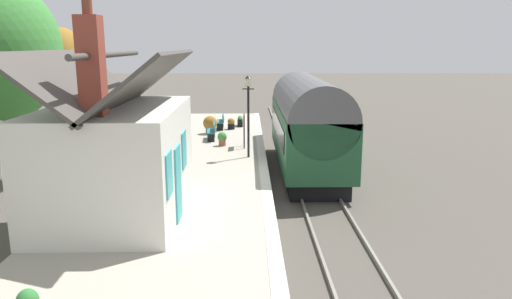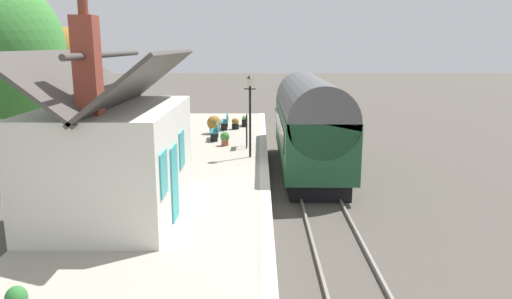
% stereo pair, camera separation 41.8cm
% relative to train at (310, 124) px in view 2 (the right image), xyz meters
% --- Properties ---
extents(ground_plane, '(160.00, 160.00, 0.00)m').
position_rel_train_xyz_m(ground_plane, '(-3.43, 0.90, -2.22)').
color(ground_plane, '#4C473F').
extents(platform, '(32.00, 6.39, 0.90)m').
position_rel_train_xyz_m(platform, '(-3.43, 5.09, -1.77)').
color(platform, '#A39B8C').
rests_on(platform, ground).
extents(platform_edge_coping, '(32.00, 0.36, 0.02)m').
position_rel_train_xyz_m(platform_edge_coping, '(-3.43, 2.08, -1.31)').
color(platform_edge_coping, beige).
rests_on(platform_edge_coping, platform).
extents(rail_near, '(52.00, 0.08, 0.14)m').
position_rel_train_xyz_m(rail_near, '(-3.43, -0.72, -2.15)').
color(rail_near, gray).
rests_on(rail_near, ground).
extents(rail_far, '(52.00, 0.08, 0.14)m').
position_rel_train_xyz_m(rail_far, '(-3.43, 0.72, -2.15)').
color(rail_far, gray).
rests_on(rail_far, ground).
extents(train, '(9.64, 2.73, 4.32)m').
position_rel_train_xyz_m(train, '(0.00, 0.00, 0.00)').
color(train, black).
rests_on(train, ground).
extents(station_building, '(6.23, 3.90, 5.86)m').
position_rel_train_xyz_m(station_building, '(-7.70, 6.48, 0.38)').
color(station_building, silver).
rests_on(station_building, platform).
extents(bench_near_building, '(1.42, 0.50, 0.88)m').
position_rel_train_xyz_m(bench_near_building, '(3.06, 4.53, -0.84)').
color(bench_near_building, '#26727F').
rests_on(bench_near_building, platform).
extents(bench_mid_platform, '(1.41, 0.48, 0.88)m').
position_rel_train_xyz_m(bench_mid_platform, '(6.23, 4.24, -0.84)').
color(bench_mid_platform, '#26727F').
rests_on(bench_mid_platform, platform).
extents(planter_edge_far, '(0.44, 0.44, 0.69)m').
position_rel_train_xyz_m(planter_edge_far, '(1.55, 3.95, -0.95)').
color(planter_edge_far, '#9E5138').
rests_on(planter_edge_far, platform).
extents(planter_by_door, '(0.86, 0.32, 0.63)m').
position_rel_train_xyz_m(planter_by_door, '(7.25, 3.15, -1.01)').
color(planter_by_door, black).
rests_on(planter_by_door, platform).
extents(planter_edge_near, '(0.42, 0.42, 0.68)m').
position_rel_train_xyz_m(planter_edge_near, '(6.13, 3.66, -0.99)').
color(planter_edge_near, black).
rests_on(planter_edge_near, platform).
extents(planter_corner_building, '(0.77, 0.77, 1.02)m').
position_rel_train_xyz_m(planter_corner_building, '(4.75, 4.77, -0.79)').
color(planter_corner_building, teal).
rests_on(planter_corner_building, platform).
extents(lamp_post_platform, '(0.32, 0.50, 3.55)m').
position_rel_train_xyz_m(lamp_post_platform, '(-0.87, 2.67, 1.18)').
color(lamp_post_platform, black).
rests_on(lamp_post_platform, platform).
extents(station_sign_board, '(0.96, 0.06, 1.57)m').
position_rel_train_xyz_m(station_sign_board, '(1.19, 2.87, -0.13)').
color(station_sign_board, black).
rests_on(station_sign_board, platform).
extents(tree_far_right, '(4.64, 4.75, 8.35)m').
position_rel_train_xyz_m(tree_far_right, '(-1.53, 12.59, 3.28)').
color(tree_far_right, '#4C3828').
rests_on(tree_far_right, ground).
extents(tree_distant, '(4.37, 4.38, 8.08)m').
position_rel_train_xyz_m(tree_distant, '(5.21, 15.82, 3.50)').
color(tree_distant, '#4C3828').
rests_on(tree_distant, ground).
extents(tree_far_left, '(3.53, 3.02, 6.64)m').
position_rel_train_xyz_m(tree_far_left, '(5.06, 12.76, 2.45)').
color(tree_far_left, '#4C3828').
rests_on(tree_far_left, ground).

